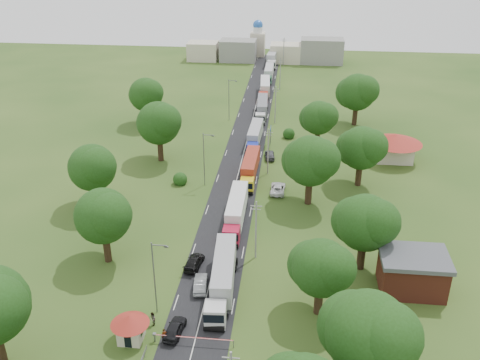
# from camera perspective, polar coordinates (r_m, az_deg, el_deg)

# --- Properties ---
(ground) EXTENTS (260.00, 260.00, 0.00)m
(ground) POSITION_cam_1_polar(r_m,az_deg,el_deg) (83.01, -1.74, -5.32)
(ground) COLOR #274517
(ground) RESTS_ON ground
(road) EXTENTS (8.00, 200.00, 0.04)m
(road) POSITION_cam_1_polar(r_m,az_deg,el_deg) (100.49, -0.21, 0.58)
(road) COLOR black
(road) RESTS_ON ground
(boom_barrier) EXTENTS (9.22, 0.35, 1.18)m
(boom_barrier) POSITION_cam_1_polar(r_m,az_deg,el_deg) (62.91, -6.23, -16.36)
(boom_barrier) COLOR slate
(boom_barrier) RESTS_ON ground
(guard_booth) EXTENTS (4.40, 4.40, 3.45)m
(guard_booth) POSITION_cam_1_polar(r_m,az_deg,el_deg) (63.40, -11.63, -14.90)
(guard_booth) COLOR beige
(guard_booth) RESTS_ON ground
(info_sign) EXTENTS (0.12, 3.10, 4.10)m
(info_sign) POSITION_cam_1_polar(r_m,az_deg,el_deg) (112.70, 3.27, 5.09)
(info_sign) COLOR slate
(info_sign) RESTS_ON ground
(pole_1) EXTENTS (1.60, 0.24, 9.00)m
(pole_1) POSITION_cam_1_polar(r_m,az_deg,el_deg) (74.12, 1.71, -5.26)
(pole_1) COLOR gray
(pole_1) RESTS_ON ground
(pole_2) EXTENTS (1.60, 0.24, 9.00)m
(pole_2) POSITION_cam_1_polar(r_m,az_deg,el_deg) (99.08, 3.02, 3.13)
(pole_2) COLOR gray
(pole_2) RESTS_ON ground
(pole_3) EXTENTS (1.60, 0.24, 9.00)m
(pole_3) POSITION_cam_1_polar(r_m,az_deg,el_deg) (125.33, 3.79, 8.07)
(pole_3) COLOR gray
(pole_3) RESTS_ON ground
(pole_4) EXTENTS (1.60, 0.24, 9.00)m
(pole_4) POSITION_cam_1_polar(r_m,az_deg,el_deg) (152.21, 4.31, 11.29)
(pole_4) COLOR gray
(pole_4) RESTS_ON ground
(pole_5) EXTENTS (1.60, 0.24, 9.00)m
(pole_5) POSITION_cam_1_polar(r_m,az_deg,el_deg) (179.43, 4.68, 13.53)
(pole_5) COLOR gray
(pole_5) RESTS_ON ground
(lamp_0) EXTENTS (2.03, 0.22, 10.00)m
(lamp_0) POSITION_cam_1_polar(r_m,az_deg,el_deg) (64.58, -9.03, -9.95)
(lamp_0) COLOR slate
(lamp_0) RESTS_ON ground
(lamp_1) EXTENTS (2.03, 0.22, 10.00)m
(lamp_1) POSITION_cam_1_polar(r_m,az_deg,el_deg) (94.39, -3.78, 2.48)
(lamp_1) COLOR slate
(lamp_1) RESTS_ON ground
(lamp_2) EXTENTS (2.03, 0.22, 10.00)m
(lamp_2) POSITION_cam_1_polar(r_m,az_deg,el_deg) (126.89, -1.13, 8.76)
(lamp_2) COLOR slate
(lamp_2) RESTS_ON ground
(tree_1) EXTENTS (9.60, 9.60, 12.05)m
(tree_1) POSITION_cam_1_polar(r_m,az_deg,el_deg) (54.18, 13.47, -15.49)
(tree_1) COLOR #382616
(tree_1) RESTS_ON ground
(tree_2) EXTENTS (8.00, 8.00, 10.10)m
(tree_2) POSITION_cam_1_polar(r_m,az_deg,el_deg) (63.94, 8.63, -9.18)
(tree_2) COLOR #382616
(tree_2) RESTS_ON ground
(tree_3) EXTENTS (8.80, 8.80, 11.07)m
(tree_3) POSITION_cam_1_polar(r_m,az_deg,el_deg) (72.63, 13.18, -4.39)
(tree_3) COLOR #382616
(tree_3) RESTS_ON ground
(tree_4) EXTENTS (9.60, 9.60, 12.05)m
(tree_4) POSITION_cam_1_polar(r_m,az_deg,el_deg) (87.82, 7.52, 2.08)
(tree_4) COLOR #382616
(tree_4) RESTS_ON ground
(tree_5) EXTENTS (8.80, 8.80, 11.07)m
(tree_5) POSITION_cam_1_polar(r_m,az_deg,el_deg) (96.11, 12.82, 3.39)
(tree_5) COLOR #382616
(tree_5) RESTS_ON ground
(tree_6) EXTENTS (8.00, 8.00, 10.10)m
(tree_6) POSITION_cam_1_polar(r_m,az_deg,el_deg) (111.61, 8.38, 6.60)
(tree_6) COLOR #382616
(tree_6) RESTS_ON ground
(tree_7) EXTENTS (9.60, 9.60, 12.05)m
(tree_7) POSITION_cam_1_polar(r_m,az_deg,el_deg) (126.20, 12.38, 9.16)
(tree_7) COLOR #382616
(tree_7) RESTS_ON ground
(tree_10) EXTENTS (8.80, 8.80, 11.07)m
(tree_10) POSITION_cam_1_polar(r_m,az_deg,el_deg) (74.58, -14.39, -3.67)
(tree_10) COLOR #382616
(tree_10) RESTS_ON ground
(tree_11) EXTENTS (8.80, 8.80, 11.07)m
(tree_11) POSITION_cam_1_polar(r_m,az_deg,el_deg) (89.44, -15.47, 1.33)
(tree_11) COLOR #382616
(tree_11) RESTS_ON ground
(tree_12) EXTENTS (9.60, 9.60, 12.05)m
(tree_12) POSITION_cam_1_polar(r_m,az_deg,el_deg) (104.99, -8.67, 6.06)
(tree_12) COLOR #382616
(tree_12) RESTS_ON ground
(tree_13) EXTENTS (8.80, 8.80, 11.07)m
(tree_13) POSITION_cam_1_polar(r_m,az_deg,el_deg) (125.54, -10.00, 8.98)
(tree_13) COLOR #382616
(tree_13) RESTS_ON ground
(house_brick) EXTENTS (8.60, 6.60, 5.20)m
(house_brick) POSITION_cam_1_polar(r_m,az_deg,el_deg) (72.65, 17.91, -9.32)
(house_brick) COLOR maroon
(house_brick) RESTS_ON ground
(house_cream) EXTENTS (10.08, 10.08, 5.80)m
(house_cream) POSITION_cam_1_polar(r_m,az_deg,el_deg) (109.52, 16.22, 3.79)
(house_cream) COLOR beige
(house_cream) RESTS_ON ground
(distant_town) EXTENTS (52.00, 8.00, 8.00)m
(distant_town) POSITION_cam_1_polar(r_m,az_deg,el_deg) (184.76, 3.18, 13.56)
(distant_town) COLOR gray
(distant_town) RESTS_ON ground
(church) EXTENTS (5.00, 5.00, 12.30)m
(church) POSITION_cam_1_polar(r_m,az_deg,el_deg) (192.47, 1.90, 14.67)
(church) COLOR beige
(church) RESTS_ON ground
(truck_0) EXTENTS (3.44, 15.29, 4.22)m
(truck_0) POSITION_cam_1_polar(r_m,az_deg,el_deg) (69.14, -1.84, -10.27)
(truck_0) COLOR silver
(truck_0) RESTS_ON ground
(truck_1) EXTENTS (2.58, 14.62, 4.05)m
(truck_1) POSITION_cam_1_polar(r_m,az_deg,el_deg) (83.66, -0.42, -3.33)
(truck_1) COLOR #B11433
(truck_1) RESTS_ON ground
(truck_2) EXTENTS (2.65, 13.95, 3.86)m
(truck_2) POSITION_cam_1_polar(r_m,az_deg,el_deg) (98.35, 1.09, 1.30)
(truck_2) COLOR gold
(truck_2) RESTS_ON ground
(truck_3) EXTENTS (2.67, 13.70, 3.79)m
(truck_3) POSITION_cam_1_polar(r_m,az_deg,el_deg) (113.49, 1.60, 4.74)
(truck_3) COLOR #1B2CA5
(truck_3) RESTS_ON ground
(truck_4) EXTENTS (2.98, 13.97, 3.86)m
(truck_4) POSITION_cam_1_polar(r_m,az_deg,el_deg) (130.90, 2.38, 7.68)
(truck_4) COLOR silver
(truck_4) RESTS_ON ground
(truck_5) EXTENTS (3.18, 14.42, 3.98)m
(truck_5) POSITION_cam_1_polar(r_m,az_deg,el_deg) (147.15, 2.67, 9.78)
(truck_5) COLOR #AF2A1A
(truck_5) RESTS_ON ground
(truck_6) EXTENTS (2.38, 13.57, 3.76)m
(truck_6) POSITION_cam_1_polar(r_m,az_deg,el_deg) (162.70, 3.10, 11.31)
(truck_6) COLOR #235E3B
(truck_6) RESTS_ON ground
(truck_7) EXTENTS (3.49, 15.57, 4.30)m
(truck_7) POSITION_cam_1_polar(r_m,az_deg,el_deg) (180.49, 3.49, 12.86)
(truck_7) COLOR silver
(truck_7) RESTS_ON ground
(car_lane_front) EXTENTS (2.30, 4.64, 1.52)m
(car_lane_front) POSITION_cam_1_polar(r_m,az_deg,el_deg) (64.30, -6.97, -15.45)
(car_lane_front) COLOR black
(car_lane_front) RESTS_ON ground
(car_lane_mid) EXTENTS (2.09, 4.73, 1.51)m
(car_lane_mid) POSITION_cam_1_polar(r_m,az_deg,el_deg) (70.58, -4.22, -10.97)
(car_lane_mid) COLOR gray
(car_lane_mid) RESTS_ON ground
(car_lane_rear) EXTENTS (2.55, 5.10, 1.42)m
(car_lane_rear) POSITION_cam_1_polar(r_m,az_deg,el_deg) (74.68, -4.92, -8.72)
(car_lane_rear) COLOR black
(car_lane_rear) RESTS_ON ground
(car_verge_near) EXTENTS (2.67, 5.46, 1.49)m
(car_verge_near) POSITION_cam_1_polar(r_m,az_deg,el_deg) (93.91, 4.05, -0.90)
(car_verge_near) COLOR white
(car_verge_near) RESTS_ON ground
(car_verge_far) EXTENTS (2.36, 4.78, 1.57)m
(car_verge_far) POSITION_cam_1_polar(r_m,az_deg,el_deg) (107.29, 3.20, 2.71)
(car_verge_far) COLOR #4D4F53
(car_verge_far) RESTS_ON ground
(pedestrian_near) EXTENTS (0.72, 0.59, 1.70)m
(pedestrian_near) POSITION_cam_1_polar(r_m,az_deg,el_deg) (63.42, -8.07, -16.12)
(pedestrian_near) COLOR gray
(pedestrian_near) RESTS_ON ground
(pedestrian_booth) EXTENTS (0.82, 0.97, 1.78)m
(pedestrian_booth) POSITION_cam_1_polar(r_m,az_deg,el_deg) (65.67, -9.32, -14.44)
(pedestrian_booth) COLOR gray
(pedestrian_booth) RESTS_ON ground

